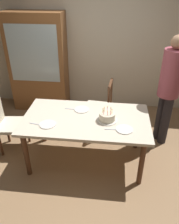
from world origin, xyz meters
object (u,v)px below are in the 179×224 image
at_px(plate_near_guest, 124,129).
at_px(chair_spindle_back, 100,108).
at_px(plate_far_side, 82,109).
at_px(person_guest, 169,86).
at_px(dining_table, 86,123).
at_px(birthday_cake, 107,117).
at_px(plate_near_celebrant, 48,124).
at_px(china_cabinet, 38,63).
at_px(chair_upholstered, 5,121).

height_order(plate_near_guest, chair_spindle_back, chair_spindle_back).
xyz_separation_m(plate_far_side, person_guest, (1.27, 0.41, 0.25)).
height_order(dining_table, birthday_cake, birthday_cake).
bearing_deg(dining_table, birthday_cake, -4.83).
xyz_separation_m(plate_near_celebrant, china_cabinet, (-0.66, 1.77, 0.20)).
relative_size(person_guest, china_cabinet, 0.92).
bearing_deg(dining_table, person_guest, 28.00).
height_order(dining_table, plate_near_celebrant, plate_near_celebrant).
relative_size(plate_near_guest, chair_spindle_back, 0.23).
bearing_deg(china_cabinet, dining_table, -53.87).
relative_size(dining_table, birthday_cake, 6.18).
distance_m(plate_near_guest, person_guest, 1.10).
distance_m(chair_upholstered, china_cabinet, 1.50).
distance_m(plate_near_guest, chair_upholstered, 1.82).
bearing_deg(chair_upholstered, plate_near_guest, -10.88).
relative_size(plate_far_side, chair_spindle_back, 0.23).
xyz_separation_m(birthday_cake, chair_spindle_back, (-0.16, 0.82, -0.34)).
bearing_deg(birthday_cake, plate_near_celebrant, -165.90).
bearing_deg(plate_near_celebrant, person_guest, 27.01).
bearing_deg(china_cabinet, plate_near_guest, -46.98).
bearing_deg(china_cabinet, plate_near_celebrant, -69.55).
relative_size(plate_near_guest, chair_upholstered, 0.23).
height_order(chair_spindle_back, person_guest, person_guest).
bearing_deg(chair_upholstered, plate_near_celebrant, -23.66).
distance_m(plate_near_guest, chair_spindle_back, 1.13).
bearing_deg(plate_far_side, chair_spindle_back, 69.22).
bearing_deg(chair_spindle_back, china_cabinet, 149.16).
bearing_deg(plate_far_side, plate_near_guest, -35.60).
xyz_separation_m(plate_near_celebrant, chair_upholstered, (-0.78, 0.34, -0.22)).
xyz_separation_m(dining_table, plate_near_celebrant, (-0.48, -0.22, 0.09)).
bearing_deg(dining_table, chair_upholstered, 174.35).
distance_m(plate_near_guest, china_cabinet, 2.44).
bearing_deg(chair_upholstered, china_cabinet, 85.35).
xyz_separation_m(dining_table, person_guest, (1.18, 0.63, 0.34)).
bearing_deg(china_cabinet, person_guest, -21.81).
bearing_deg(chair_upholstered, person_guest, 11.71).
bearing_deg(birthday_cake, dining_table, 175.17).
bearing_deg(birthday_cake, plate_far_side, 147.34).
bearing_deg(plate_far_side, person_guest, 17.99).
bearing_deg(person_guest, birthday_cake, -143.82).
bearing_deg(plate_far_side, dining_table, -68.24).
xyz_separation_m(birthday_cake, person_guest, (0.89, 0.65, 0.20)).
height_order(plate_near_celebrant, plate_near_guest, same).
xyz_separation_m(plate_far_side, china_cabinet, (-1.05, 1.34, 0.20)).
height_order(birthday_cake, plate_far_side, birthday_cake).
distance_m(dining_table, person_guest, 1.38).
height_order(plate_far_side, chair_spindle_back, chair_spindle_back).
bearing_deg(china_cabinet, chair_spindle_back, -30.84).
xyz_separation_m(dining_table, birthday_cake, (0.29, -0.02, 0.14)).
distance_m(dining_table, plate_near_celebrant, 0.53).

